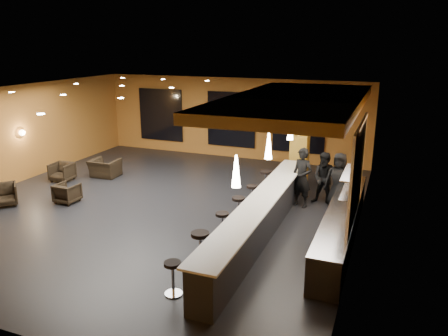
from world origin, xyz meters
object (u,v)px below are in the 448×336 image
(pendant_1, at_px, (269,146))
(bar_counter, at_px, (261,218))
(bar_stool_2, at_px, (222,222))
(staff_c, at_px, (339,181))
(column, at_px, (300,138))
(armchair_d, at_px, (105,168))
(bar_stool_0, at_px, (173,274))
(bar_stool_1, at_px, (200,245))
(staff_a, at_px, (302,178))
(armchair_b, at_px, (67,193))
(bar_stool_5, at_px, (266,179))
(armchair_a, at_px, (4,195))
(staff_b, at_px, (325,179))
(bar_stool_3, at_px, (238,206))
(bar_stool_4, at_px, (252,193))
(pendant_0, at_px, (236,171))
(prep_counter, at_px, (341,225))
(armchair_c, at_px, (62,172))
(pendant_2, at_px, (290,129))

(pendant_1, bearing_deg, bar_counter, -90.00)
(bar_stool_2, bearing_deg, staff_c, 53.80)
(column, distance_m, bar_stool_2, 5.37)
(armchair_d, bearing_deg, pendant_1, 158.94)
(bar_stool_0, bearing_deg, bar_stool_1, 87.83)
(pendant_1, bearing_deg, staff_a, 75.77)
(staff_c, bearing_deg, armchair_b, -157.73)
(armchair_b, height_order, bar_stool_5, bar_stool_5)
(column, xyz_separation_m, armchair_a, (-8.19, -5.39, -1.40))
(pendant_1, relative_size, armchair_a, 0.92)
(staff_b, bearing_deg, armchair_a, -152.41)
(staff_a, relative_size, bar_stool_3, 2.46)
(column, xyz_separation_m, bar_stool_3, (-0.87, -3.98, -1.27))
(armchair_b, bearing_deg, bar_stool_4, -161.12)
(bar_stool_0, bearing_deg, bar_stool_2, 90.99)
(bar_stool_0, bearing_deg, pendant_0, 57.81)
(prep_counter, distance_m, staff_b, 2.67)
(bar_stool_2, bearing_deg, armchair_d, 150.86)
(bar_counter, xyz_separation_m, staff_a, (0.52, 2.56, 0.43))
(armchair_c, distance_m, bar_stool_1, 8.47)
(bar_stool_0, distance_m, bar_stool_3, 3.98)
(pendant_0, distance_m, armchair_a, 8.52)
(bar_counter, xyz_separation_m, pendant_0, (0.00, -2.00, 1.85))
(staff_a, distance_m, staff_b, 0.79)
(staff_c, bearing_deg, armchair_d, -176.52)
(prep_counter, relative_size, bar_stool_2, 8.34)
(prep_counter, bearing_deg, armchair_c, 172.23)
(armchair_a, bearing_deg, bar_stool_1, -57.23)
(bar_counter, distance_m, staff_a, 2.65)
(armchair_d, distance_m, bar_stool_3, 6.64)
(pendant_0, distance_m, bar_stool_1, 1.98)
(pendant_0, xyz_separation_m, pendant_2, (0.00, 5.00, 0.00))
(armchair_b, height_order, armchair_c, armchair_c)
(bar_stool_1, bearing_deg, bar_counter, 69.18)
(bar_stool_4, bearing_deg, prep_counter, -25.90)
(bar_stool_3, bearing_deg, armchair_d, 159.79)
(column, distance_m, armchair_c, 8.80)
(armchair_a, height_order, bar_stool_2, bar_stool_2)
(column, relative_size, staff_c, 2.01)
(armchair_d, height_order, bar_stool_1, bar_stool_1)
(pendant_2, distance_m, staff_a, 1.57)
(staff_b, height_order, staff_c, staff_c)
(armchair_b, bearing_deg, bar_stool_1, 160.03)
(bar_stool_2, bearing_deg, pendant_1, 49.05)
(pendant_2, distance_m, bar_stool_0, 6.68)
(staff_b, bearing_deg, bar_stool_3, -124.99)
(prep_counter, distance_m, armchair_c, 10.35)
(staff_a, distance_m, armchair_a, 9.35)
(pendant_1, distance_m, armchair_a, 8.53)
(pendant_2, height_order, bar_stool_5, pendant_2)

